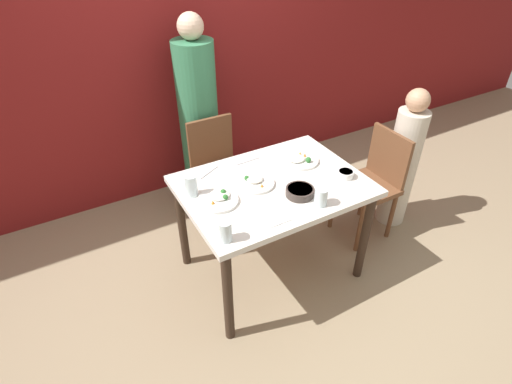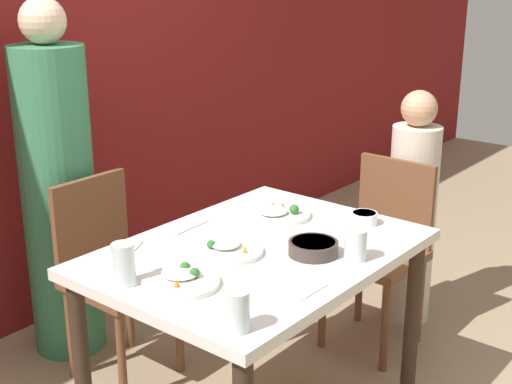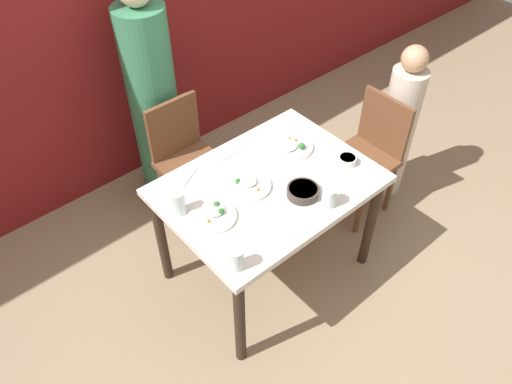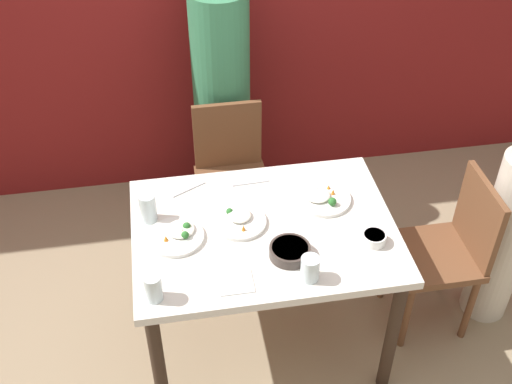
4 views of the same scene
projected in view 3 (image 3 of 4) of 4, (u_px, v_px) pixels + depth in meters
ground_plane at (267, 268)px, 3.29m from camera, size 10.00×10.00×0.00m
dining_table at (268, 196)px, 2.82m from camera, size 1.17×0.86×0.77m
chair_adult_spot at (187, 157)px, 3.34m from camera, size 0.40×0.40×0.87m
chair_child_spot at (369, 153)px, 3.38m from camera, size 0.40×0.40×0.87m
person_adult at (154, 103)px, 3.34m from camera, size 0.32×0.32×1.61m
person_child at (398, 128)px, 3.47m from camera, size 0.24×0.24×1.17m
bowl_curry at (303, 191)px, 2.67m from camera, size 0.17×0.17×0.05m
plate_rice_adult at (213, 214)px, 2.56m from camera, size 0.25×0.25×0.05m
plate_rice_child at (249, 185)px, 2.72m from camera, size 0.24×0.24×0.05m
plate_noodles at (291, 146)px, 2.95m from camera, size 0.26×0.26×0.06m
bowl_rice_small at (347, 160)px, 2.85m from camera, size 0.10×0.10×0.05m
glass_water_tall at (236, 259)px, 2.30m from camera, size 0.07×0.07×0.12m
glass_water_short at (329, 197)px, 2.60m from camera, size 0.08×0.08×0.11m
glass_water_center at (178, 203)px, 2.55m from camera, size 0.07×0.07×0.14m
napkin_folded at (283, 229)px, 2.51m from camera, size 0.14×0.14×0.01m
fork_steel at (231, 155)px, 2.92m from camera, size 0.18×0.03×0.01m
spoon_steel at (189, 177)px, 2.78m from camera, size 0.17×0.10×0.01m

